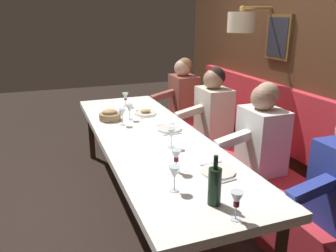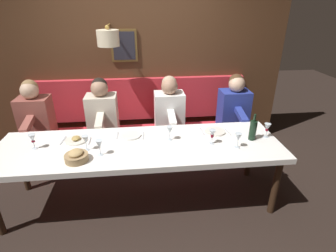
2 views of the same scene
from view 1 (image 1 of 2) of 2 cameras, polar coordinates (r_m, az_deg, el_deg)
ground_plane at (r=3.39m, az=-2.69°, el=-13.46°), size 12.00×12.00×0.00m
dining_table at (r=3.09m, az=-2.87°, el=-2.62°), size 0.90×3.02×0.74m
banquette_bench at (r=3.61m, az=10.94°, el=-7.60°), size 0.52×3.22×0.45m
back_wall_panel at (r=3.63m, az=19.92°, el=10.55°), size 0.59×4.42×2.90m
diner_near at (r=3.07m, az=15.45°, el=-0.76°), size 0.60×0.40×0.79m
diner_middle at (r=3.80m, az=7.59°, el=3.39°), size 0.60×0.40×0.79m
diner_far at (r=4.56m, az=2.55°, el=6.01°), size 0.60×0.40×0.79m
place_setting_0 at (r=3.73m, az=-3.78°, el=2.25°), size 0.24×0.31×0.05m
place_setting_1 at (r=3.22m, az=0.18°, el=-0.46°), size 0.24×0.31×0.01m
place_setting_2 at (r=2.39m, az=8.34°, el=-7.54°), size 0.24×0.32×0.01m
wine_glass_0 at (r=4.04m, az=-7.14°, el=4.88°), size 0.07×0.07×0.16m
wine_glass_1 at (r=2.33m, az=1.38°, el=-5.10°), size 0.07×0.07×0.16m
wine_glass_2 at (r=3.35m, az=-7.67°, el=2.07°), size 0.07×0.07×0.16m
wine_glass_3 at (r=2.76m, az=0.56°, el=-1.32°), size 0.07×0.07×0.16m
wine_glass_4 at (r=3.51m, az=-6.45°, el=2.88°), size 0.07×0.07×0.16m
wine_glass_5 at (r=2.09m, az=1.07°, el=-7.96°), size 0.07×0.07×0.16m
wine_glass_6 at (r=1.85m, az=11.41°, el=-12.04°), size 0.07×0.07×0.16m
wine_bottle at (r=1.97m, az=7.80°, el=-9.85°), size 0.08×0.08×0.30m
bread_bowl at (r=3.55m, az=-9.70°, el=1.75°), size 0.22×0.22×0.12m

